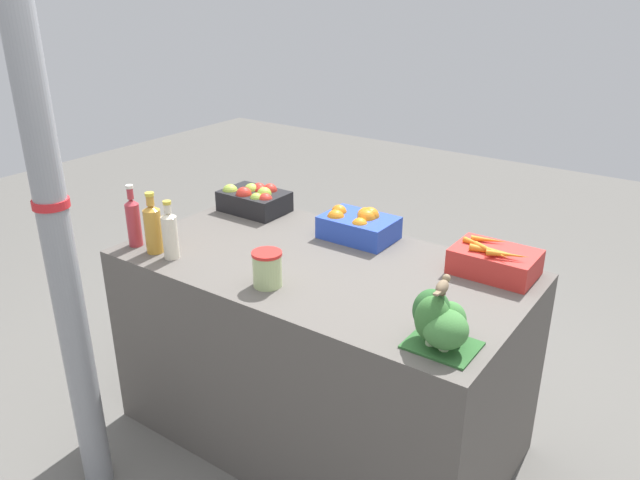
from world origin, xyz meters
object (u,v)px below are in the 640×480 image
at_px(apple_crate, 255,199).
at_px(broccoli_pile, 439,321).
at_px(sparrow_bird, 443,286).
at_px(juice_bottle_amber, 153,227).
at_px(juice_bottle_ruby, 133,221).
at_px(juice_bottle_cloudy, 170,234).
at_px(support_pole, 56,233).
at_px(pickle_jar, 267,269).
at_px(carrot_crate, 495,261).
at_px(orange_crate, 358,225).

height_order(apple_crate, broccoli_pile, broccoli_pile).
bearing_deg(sparrow_bird, juice_bottle_amber, 82.91).
distance_m(juice_bottle_ruby, juice_bottle_cloudy, 0.23).
xyz_separation_m(support_pole, juice_bottle_amber, (-0.05, 0.46, -0.14)).
xyz_separation_m(juice_bottle_amber, pickle_jar, (0.59, 0.03, -0.04)).
distance_m(support_pole, carrot_crate, 1.64).
distance_m(carrot_crate, juice_bottle_cloudy, 1.31).
relative_size(juice_bottle_cloudy, pickle_jar, 1.81).
xyz_separation_m(apple_crate, pickle_jar, (0.57, -0.59, 0.00)).
height_order(juice_bottle_ruby, juice_bottle_cloudy, juice_bottle_ruby).
relative_size(apple_crate, carrot_crate, 1.00).
relative_size(support_pole, sparrow_bird, 16.38).
bearing_deg(support_pole, juice_bottle_amber, 96.40).
bearing_deg(orange_crate, juice_bottle_ruby, -140.02).
distance_m(orange_crate, juice_bottle_amber, 0.89).
relative_size(juice_bottle_ruby, juice_bottle_amber, 1.03).
height_order(apple_crate, juice_bottle_cloudy, juice_bottle_cloudy).
height_order(juice_bottle_ruby, pickle_jar, juice_bottle_ruby).
bearing_deg(pickle_jar, juice_bottle_cloudy, -176.07).
bearing_deg(juice_bottle_ruby, broccoli_pile, 0.84).
height_order(support_pole, juice_bottle_ruby, support_pole).
relative_size(support_pole, juice_bottle_cloudy, 8.87).
xyz_separation_m(apple_crate, broccoli_pile, (1.28, -0.61, 0.02)).
xyz_separation_m(support_pole, pickle_jar, (0.54, 0.50, -0.19)).
distance_m(apple_crate, broccoli_pile, 1.42).
xyz_separation_m(carrot_crate, juice_bottle_cloudy, (-1.15, -0.63, 0.05)).
height_order(support_pole, sparrow_bird, support_pole).
xyz_separation_m(apple_crate, juice_bottle_amber, (-0.02, -0.63, 0.05)).
height_order(carrot_crate, juice_bottle_amber, juice_bottle_amber).
xyz_separation_m(apple_crate, carrot_crate, (1.24, -0.00, -0.01)).
bearing_deg(sparrow_bird, support_pole, 103.16).
bearing_deg(support_pole, apple_crate, 91.77).
bearing_deg(juice_bottle_ruby, orange_crate, 39.98).
relative_size(apple_crate, pickle_jar, 2.31).
relative_size(support_pole, broccoli_pile, 10.10).
bearing_deg(carrot_crate, apple_crate, 179.94).
bearing_deg(apple_crate, support_pole, -88.23).
xyz_separation_m(juice_bottle_ruby, sparrow_bird, (1.42, 0.03, 0.09)).
xyz_separation_m(carrot_crate, juice_bottle_amber, (-1.26, -0.63, 0.06)).
bearing_deg(broccoli_pile, sparrow_bird, 108.75).
relative_size(juice_bottle_ruby, pickle_jar, 1.99).
bearing_deg(sparrow_bird, carrot_crate, -4.15).
xyz_separation_m(carrot_crate, pickle_jar, (-0.66, -0.59, 0.01)).
relative_size(orange_crate, broccoli_pile, 1.46).
relative_size(carrot_crate, sparrow_bird, 2.36).
distance_m(broccoli_pile, sparrow_bird, 0.12).
relative_size(support_pole, juice_bottle_amber, 8.36).
bearing_deg(juice_bottle_ruby, pickle_jar, 2.69).
height_order(carrot_crate, pickle_jar, pickle_jar).
xyz_separation_m(pickle_jar, sparrow_bird, (0.71, -0.01, 0.14)).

